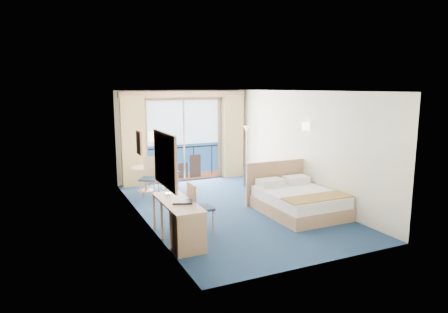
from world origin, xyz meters
TOP-DOWN VIEW (x-y plane):
  - floor at (0.00, 0.00)m, footprint 6.50×6.50m
  - room_walls at (0.00, 0.00)m, footprint 4.04×6.54m
  - balcony_door at (-0.01, 3.22)m, footprint 2.36×0.03m
  - curtain_left at (-1.55, 3.07)m, footprint 0.65×0.22m
  - curtain_right at (1.55, 3.07)m, footprint 0.65×0.22m
  - pelmet at (0.00, 3.10)m, footprint 3.80×0.25m
  - mirror at (-1.97, -1.50)m, footprint 0.05×1.25m
  - wall_print at (-1.97, 0.45)m, footprint 0.04×0.42m
  - sconce_left at (-1.94, -0.60)m, footprint 0.18×0.18m
  - sconce_right at (1.94, -0.15)m, footprint 0.18×0.18m
  - bed at (1.23, -0.92)m, footprint 1.64×1.95m
  - nightstand at (1.79, 0.19)m, footprint 0.38×0.36m
  - phone at (1.75, 0.16)m, footprint 0.19×0.16m
  - armchair at (1.59, 1.49)m, footprint 0.99×0.99m
  - floor_lamp at (1.75, 2.51)m, footprint 0.23×0.23m
  - desk at (-1.72, -1.78)m, footprint 0.54×1.58m
  - desk_chair at (-1.24, -1.11)m, footprint 0.43×0.42m
  - folder at (-1.66, -1.48)m, footprint 0.41×0.37m
  - desk_lamp at (-1.74, -0.87)m, footprint 0.11×0.11m
  - round_table at (-1.40, 2.35)m, footprint 0.75×0.75m
  - table_chair_a at (-0.83, 2.32)m, footprint 0.49×0.48m
  - table_chair_b at (-1.41, 1.77)m, footprint 0.61×0.61m

SIDE VIEW (x-z plane):
  - floor at x=0.00m, z-range 0.00..0.00m
  - nightstand at x=1.79m, z-range 0.00..0.49m
  - bed at x=1.23m, z-range -0.23..0.81m
  - armchair at x=1.59m, z-range 0.00..0.64m
  - desk at x=-1.72m, z-range 0.04..0.78m
  - round_table at x=-1.40m, z-range 0.17..0.85m
  - phone at x=1.75m, z-range 0.49..0.57m
  - desk_chair at x=-1.24m, z-range 0.06..1.04m
  - table_chair_a at x=-0.83m, z-range 0.06..1.07m
  - table_chair_b at x=-1.41m, z-range 0.06..1.08m
  - folder at x=-1.66m, z-range 0.74..0.77m
  - desk_lamp at x=-1.74m, z-range 0.85..1.27m
  - balcony_door at x=-0.01m, z-range -0.12..2.40m
  - floor_lamp at x=1.75m, z-range 0.42..2.06m
  - curtain_left at x=-1.55m, z-range 0.00..2.55m
  - curtain_right at x=1.55m, z-range 0.00..2.55m
  - mirror at x=-1.97m, z-range 1.08..2.03m
  - wall_print at x=-1.97m, z-range 1.34..1.86m
  - room_walls at x=0.00m, z-range 0.42..3.14m
  - sconce_left at x=-1.94m, z-range 1.76..1.94m
  - sconce_right at x=1.94m, z-range 1.76..1.94m
  - pelmet at x=0.00m, z-range 2.49..2.67m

